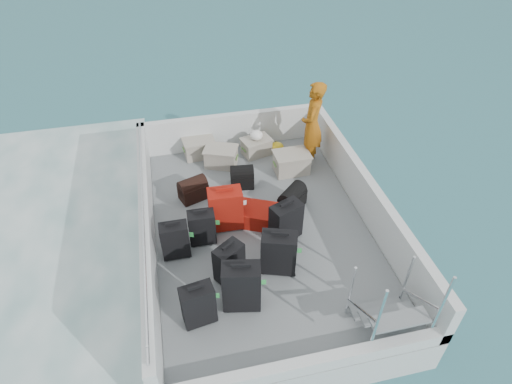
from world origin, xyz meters
TOP-DOWN VIEW (x-y plane):
  - ground at (0.00, 0.00)m, footprint 160.00×160.00m
  - ferry_hull at (0.00, 0.00)m, footprint 3.60×5.00m
  - deck at (0.00, 0.00)m, footprint 3.30×4.70m
  - deck_fittings at (0.35, -0.32)m, footprint 3.60×5.00m
  - suitcase_0 at (-1.15, -1.50)m, footprint 0.44×0.30m
  - suitcase_1 at (-1.35, -0.30)m, footprint 0.40×0.23m
  - suitcase_2 at (-0.93, -0.11)m, footprint 0.40×0.25m
  - suitcase_3 at (-0.58, -1.38)m, footprint 0.54×0.38m
  - suitcase_4 at (-0.66, -0.88)m, footprint 0.47×0.43m
  - suitcase_5 at (-0.53, 0.15)m, footprint 0.53×0.33m
  - suitcase_6 at (0.04, -0.89)m, footprint 0.55×0.43m
  - suitcase_7 at (0.32, -0.30)m, footprint 0.53×0.42m
  - suitcase_8 at (-0.04, 0.14)m, footprint 0.83×0.72m
  - duffel_0 at (-0.96, 0.95)m, footprint 0.54×0.44m
  - duffel_1 at (-0.08, 1.10)m, footprint 0.43×0.34m
  - duffel_2 at (0.62, 0.34)m, footprint 0.56×0.55m
  - crate_0 at (-0.71, 2.20)m, footprint 0.59×0.43m
  - crate_1 at (-0.34, 1.80)m, footprint 0.67×0.57m
  - crate_2 at (0.39, 2.01)m, footprint 0.59×0.48m
  - crate_3 at (0.89, 1.31)m, footprint 0.62×0.44m
  - yellow_bag at (0.79, 1.97)m, footprint 0.28×0.26m
  - white_bag at (0.39, 2.01)m, footprint 0.24×0.24m
  - passenger at (1.30, 1.52)m, footprint 0.62×0.72m

SIDE VIEW (x-z plane):
  - ground at x=0.00m, z-range 0.00..0.00m
  - ferry_hull at x=0.00m, z-range 0.00..0.60m
  - deck at x=0.00m, z-range 0.60..0.62m
  - yellow_bag at x=0.79m, z-range 0.62..0.84m
  - suitcase_8 at x=-0.04m, z-range 0.62..0.90m
  - crate_2 at x=0.39m, z-range 0.62..0.93m
  - duffel_0 at x=-0.96m, z-range 0.62..0.94m
  - duffel_1 at x=-0.08m, z-range 0.62..0.94m
  - duffel_2 at x=0.62m, z-range 0.62..0.94m
  - crate_0 at x=-0.71m, z-range 0.62..0.96m
  - crate_1 at x=-0.34m, z-range 0.62..0.96m
  - crate_3 at x=0.89m, z-range 0.62..0.99m
  - suitcase_2 at x=-0.93m, z-range 0.62..1.20m
  - suitcase_4 at x=-0.66m, z-range 0.62..1.22m
  - suitcase_1 at x=-1.35m, z-range 0.62..1.22m
  - suitcase_0 at x=-1.15m, z-range 0.62..1.26m
  - suitcase_7 at x=0.32m, z-range 0.62..1.27m
  - suitcase_6 at x=0.04m, z-range 0.62..1.29m
  - suitcase_5 at x=-0.53m, z-range 0.62..1.33m
  - deck_fittings at x=0.35m, z-range 0.54..1.44m
  - suitcase_3 at x=-0.58m, z-range 0.62..1.36m
  - white_bag at x=0.39m, z-range 0.93..1.11m
  - passenger at x=1.30m, z-range 0.62..2.26m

